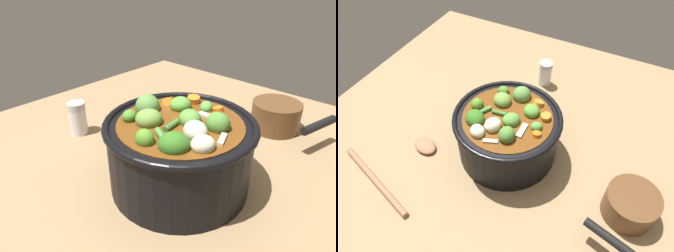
{
  "view_description": "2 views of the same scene",
  "coord_description": "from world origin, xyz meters",
  "views": [
    {
      "loc": [
        0.28,
        -0.34,
        0.36
      ],
      "look_at": [
        -0.01,
        -0.02,
        0.12
      ],
      "focal_mm": 32.81,
      "sensor_mm": 36.0,
      "label": 1
    },
    {
      "loc": [
        0.43,
        0.22,
        0.63
      ],
      "look_at": [
        0.02,
        0.01,
        0.12
      ],
      "focal_mm": 32.54,
      "sensor_mm": 36.0,
      "label": 2
    }
  ],
  "objects": [
    {
      "name": "ground_plane",
      "position": [
        0.0,
        0.0,
        0.0
      ],
      "size": [
        1.1,
        1.1,
        0.0
      ],
      "primitive_type": "plane",
      "color": "#8C704C"
    },
    {
      "name": "cooking_pot",
      "position": [
        -0.0,
        -0.0,
        0.07
      ],
      "size": [
        0.26,
        0.26,
        0.15
      ],
      "color": "black",
      "rests_on": "ground_plane"
    },
    {
      "name": "wooden_spoon",
      "position": [
        0.16,
        -0.22,
        0.01
      ],
      "size": [
        0.22,
        0.25,
        0.02
      ],
      "color": "#9D6548",
      "rests_on": "ground_plane"
    },
    {
      "name": "salt_shaker",
      "position": [
        -0.29,
        -0.02,
        0.04
      ],
      "size": [
        0.04,
        0.04,
        0.08
      ],
      "color": "silver",
      "rests_on": "ground_plane"
    },
    {
      "name": "small_saucepan",
      "position": [
        0.04,
        0.31,
        0.03
      ],
      "size": [
        0.18,
        0.14,
        0.07
      ],
      "color": "brown",
      "rests_on": "ground_plane"
    }
  ]
}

